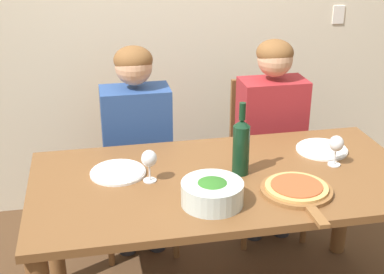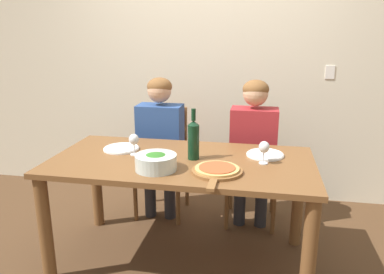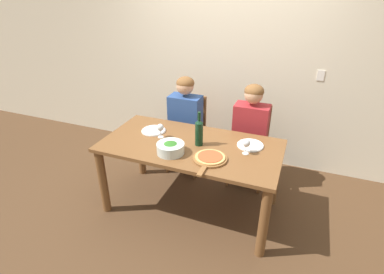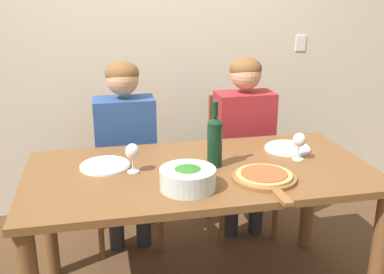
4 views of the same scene
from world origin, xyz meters
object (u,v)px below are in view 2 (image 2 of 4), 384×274
chair_right (253,162)px  pizza_on_board (217,170)px  wine_bottle (193,139)px  dinner_plate_left (121,148)px  person_woman (160,135)px  wine_glass_left (134,140)px  wine_glass_right (264,148)px  broccoli_bowl (156,162)px  dinner_plate_right (265,154)px  person_man (253,140)px  chair_left (164,157)px

chair_right → pizza_on_board: bearing=-101.1°
wine_bottle → dinner_plate_left: wine_bottle is taller
person_woman → wine_glass_left: (-0.01, -0.63, 0.13)m
chair_right → pizza_on_board: size_ratio=2.11×
pizza_on_board → wine_glass_right: 0.37m
broccoli_bowl → wine_bottle: bearing=51.9°
dinner_plate_left → wine_glass_right: 1.03m
person_woman → dinner_plate_left: 0.55m
person_woman → broccoli_bowl: (0.22, -0.88, 0.08)m
dinner_plate_right → broccoli_bowl: bearing=-148.8°
pizza_on_board → wine_glass_right: size_ratio=2.99×
wine_bottle → wine_glass_left: size_ratio=2.29×
pizza_on_board → person_man: bearing=77.5°
wine_bottle → dinner_plate_left: size_ratio=1.34×
wine_glass_right → pizza_on_board: bearing=-141.0°
person_woman → dinner_plate_right: size_ratio=4.80×
wine_glass_right → chair_left: bearing=139.3°
person_man → broccoli_bowl: size_ratio=4.76×
person_woman → pizza_on_board: person_woman is taller
wine_bottle → dinner_plate_right: (0.48, 0.16, -0.13)m
person_man → pizza_on_board: size_ratio=2.74×
chair_right → person_man: 0.26m
wine_bottle → dinner_plate_left: bearing=169.3°
chair_right → person_man: (0.00, -0.11, 0.23)m
chair_left → wine_glass_right: chair_left is taller
person_woman → dinner_plate_right: (0.89, -0.48, 0.04)m
broccoli_bowl → dinner_plate_left: size_ratio=1.01×
broccoli_bowl → wine_glass_left: size_ratio=1.72×
wine_glass_right → dinner_plate_left: bearing=173.8°
chair_left → chair_right: bearing=0.0°
wine_glass_right → person_man: bearing=97.4°
broccoli_bowl → pizza_on_board: bearing=2.2°
wine_bottle → wine_glass_left: bearing=179.3°
dinner_plate_left → pizza_on_board: 0.81m
chair_left → dinner_plate_right: bearing=-33.6°
chair_right → pizza_on_board: chair_right is taller
chair_right → wine_bottle: size_ratio=2.76×
chair_right → dinner_plate_left: bearing=-145.4°
chair_right → wine_glass_left: bearing=-137.0°
chair_left → person_woman: bearing=-90.0°
person_woman → wine_glass_right: size_ratio=8.19×
chair_left → dinner_plate_left: 0.71m
dinner_plate_right → wine_glass_right: size_ratio=1.71×
wine_bottle → pizza_on_board: size_ratio=0.76×
person_man → dinner_plate_right: bearing=-78.8°
wine_bottle → person_woman: bearing=123.0°
broccoli_bowl → pizza_on_board: size_ratio=0.57×
chair_right → wine_glass_left: chair_right is taller
dinner_plate_right → wine_glass_right: 0.19m
dinner_plate_right → dinner_plate_left: bearing=-176.9°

